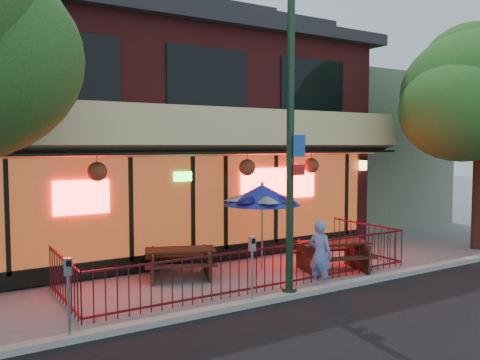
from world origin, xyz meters
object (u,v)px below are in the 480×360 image
(picnic_table_left, at_px, (180,259))
(street_light, at_px, (290,148))
(patio_umbrella, at_px, (262,195))
(parking_meter_near, at_px, (252,259))
(parking_meter_far, at_px, (68,285))
(pedestrian, at_px, (320,254))
(picnic_table_right, at_px, (333,252))
(street_tree_right, at_px, (480,88))

(picnic_table_left, bearing_deg, street_light, -63.18)
(picnic_table_left, bearing_deg, patio_umbrella, -9.42)
(parking_meter_near, height_order, parking_meter_far, parking_meter_near)
(patio_umbrella, xyz_separation_m, parking_meter_near, (-1.83, -2.33, -1.00))
(pedestrian, bearing_deg, patio_umbrella, -15.32)
(picnic_table_left, distance_m, patio_umbrella, 2.63)
(picnic_table_right, xyz_separation_m, parking_meter_far, (-6.85, -1.25, 0.45))
(picnic_table_left, bearing_deg, picnic_table_right, -21.68)
(picnic_table_left, xyz_separation_m, patio_umbrella, (2.15, -0.36, 1.48))
(picnic_table_right, height_order, pedestrian, pedestrian)
(street_light, relative_size, picnic_table_right, 3.35)
(patio_umbrella, bearing_deg, street_light, -110.27)
(street_tree_right, height_order, parking_meter_far, street_tree_right)
(parking_meter_near, distance_m, parking_meter_far, 3.57)
(street_light, xyz_separation_m, parking_meter_near, (-1.00, -0.08, -2.20))
(picnic_table_left, bearing_deg, parking_meter_near, -83.31)
(street_tree_right, bearing_deg, picnic_table_right, 178.15)
(pedestrian, bearing_deg, picnic_table_right, -71.51)
(picnic_table_right, relative_size, parking_meter_far, 1.50)
(patio_umbrella, height_order, parking_meter_far, patio_umbrella)
(pedestrian, bearing_deg, street_tree_right, -102.82)
(picnic_table_right, bearing_deg, parking_meter_far, -169.65)
(picnic_table_left, distance_m, pedestrian, 3.37)
(street_light, bearing_deg, picnic_table_left, 116.82)
(street_light, relative_size, street_tree_right, 1.00)
(parking_meter_far, bearing_deg, picnic_table_right, 10.35)
(pedestrian, bearing_deg, street_light, 79.84)
(picnic_table_right, xyz_separation_m, parking_meter_near, (-3.28, -1.25, 0.45))
(picnic_table_right, distance_m, pedestrian, 1.67)
(street_light, bearing_deg, pedestrian, 9.35)
(pedestrian, xyz_separation_m, parking_meter_near, (-1.99, -0.24, 0.18))
(street_tree_right, bearing_deg, parking_meter_far, -175.17)
(picnic_table_right, height_order, parking_meter_near, parking_meter_near)
(street_light, height_order, pedestrian, street_light)
(picnic_table_right, height_order, patio_umbrella, patio_umbrella)
(patio_umbrella, bearing_deg, street_tree_right, -9.91)
(picnic_table_left, distance_m, parking_meter_far, 4.24)
(patio_umbrella, relative_size, parking_meter_far, 1.63)
(patio_umbrella, bearing_deg, picnic_table_right, -36.53)
(patio_umbrella, height_order, pedestrian, patio_umbrella)
(street_tree_right, xyz_separation_m, picnic_table_left, (-9.36, 1.62, -4.49))
(picnic_table_left, bearing_deg, street_tree_right, -9.79)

